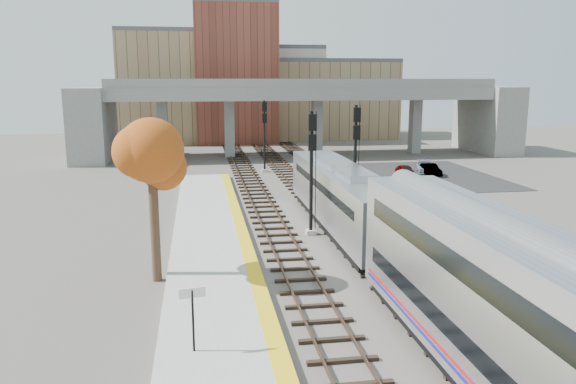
{
  "coord_description": "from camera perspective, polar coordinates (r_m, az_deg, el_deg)",
  "views": [
    {
      "loc": [
        -7.83,
        -24.34,
        9.48
      ],
      "look_at": [
        -2.34,
        9.8,
        2.5
      ],
      "focal_mm": 35.0,
      "sensor_mm": 36.0,
      "label": 1
    }
  ],
  "objects": [
    {
      "name": "locomotive",
      "position": [
        35.4,
        5.51,
        -0.38
      ],
      "size": [
        3.02,
        19.05,
        4.1
      ],
      "color": "#A8AAB2",
      "rests_on": "ground"
    },
    {
      "name": "signal_mast_near",
      "position": [
        34.04,
        2.4,
        1.92
      ],
      "size": [
        0.6,
        0.64,
        7.6
      ],
      "color": "#9E9E99",
      "rests_on": "ground"
    },
    {
      "name": "ground",
      "position": [
        27.27,
        8.26,
        -9.06
      ],
      "size": [
        160.0,
        160.0,
        0.0
      ],
      "primitive_type": "plane",
      "color": "#47423D",
      "rests_on": "ground"
    },
    {
      "name": "car_c",
      "position": [
        59.48,
        13.74,
        2.53
      ],
      "size": [
        2.84,
        4.38,
        1.18
      ],
      "primitive_type": "imported",
      "rotation": [
        0.0,
        0.0,
        -0.32
      ],
      "color": "#99999E",
      "rests_on": "parking_lot"
    },
    {
      "name": "tree",
      "position": [
        26.52,
        -13.69,
        3.33
      ],
      "size": [
        3.6,
        3.6,
        7.95
      ],
      "color": "#382619",
      "rests_on": "ground"
    },
    {
      "name": "signal_mast_mid",
      "position": [
        39.6,
        6.85,
        3.31
      ],
      "size": [
        0.6,
        0.64,
        7.72
      ],
      "color": "#9E9E99",
      "rests_on": "ground"
    },
    {
      "name": "tracks",
      "position": [
        39.02,
        4.13,
        -2.56
      ],
      "size": [
        10.7,
        95.0,
        0.25
      ],
      "color": "black",
      "rests_on": "ground"
    },
    {
      "name": "platform",
      "position": [
        26.07,
        -7.36,
        -9.6
      ],
      "size": [
        4.5,
        60.0,
        0.35
      ],
      "primitive_type": "cube",
      "color": "#9E9E99",
      "rests_on": "ground"
    },
    {
      "name": "yellow_strip",
      "position": [
        26.11,
        -3.15,
        -9.06
      ],
      "size": [
        0.7,
        60.0,
        0.01
      ],
      "primitive_type": "cube",
      "color": "yellow",
      "rests_on": "platform"
    },
    {
      "name": "parking_lot",
      "position": [
        57.49,
        13.33,
        1.63
      ],
      "size": [
        14.0,
        18.0,
        0.04
      ],
      "primitive_type": "cube",
      "color": "black",
      "rests_on": "ground"
    },
    {
      "name": "station_sign",
      "position": [
        19.53,
        -9.67,
        -11.36
      ],
      "size": [
        0.9,
        0.18,
        2.27
      ],
      "rotation": [
        0.0,
        0.0,
        0.14
      ],
      "color": "black",
      "rests_on": "platform"
    },
    {
      "name": "car_b",
      "position": [
        57.62,
        14.26,
        2.21
      ],
      "size": [
        1.32,
        3.52,
        1.15
      ],
      "primitive_type": "imported",
      "rotation": [
        0.0,
        0.0,
        -0.03
      ],
      "color": "#99999E",
      "rests_on": "parking_lot"
    },
    {
      "name": "buildings_far",
      "position": [
        91.38,
        -3.47,
        10.39
      ],
      "size": [
        43.0,
        21.0,
        20.6
      ],
      "color": "#998158",
      "rests_on": "ground"
    },
    {
      "name": "overpass",
      "position": [
        70.6,
        1.3,
        8.43
      ],
      "size": [
        54.0,
        12.0,
        9.5
      ],
      "color": "slate",
      "rests_on": "ground"
    },
    {
      "name": "car_a",
      "position": [
        55.01,
        11.83,
        1.99
      ],
      "size": [
        2.21,
        4.11,
        1.33
      ],
      "primitive_type": "imported",
      "rotation": [
        0.0,
        0.0,
        -0.17
      ],
      "color": "#99999E",
      "rests_on": "parking_lot"
    },
    {
      "name": "signal_mast_far",
      "position": [
        57.74,
        -2.4,
        5.66
      ],
      "size": [
        0.6,
        0.64,
        7.35
      ],
      "color": "#9E9E99",
      "rests_on": "ground"
    }
  ]
}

